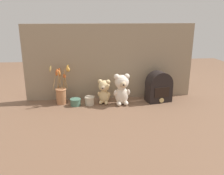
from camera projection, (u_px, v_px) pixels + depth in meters
name	position (u px, v px, depth m)	size (l,w,h in m)	color
ground_plane	(112.00, 104.00, 1.99)	(4.00, 4.00, 0.00)	brown
backdrop_wall	(110.00, 62.00, 2.06)	(1.47, 0.02, 0.65)	gray
teddy_bear_large	(122.00, 89.00, 1.95)	(0.14, 0.13, 0.26)	beige
teddy_bear_medium	(104.00, 91.00, 1.98)	(0.12, 0.11, 0.21)	#DBBC84
flower_vase	(61.00, 91.00, 1.98)	(0.18, 0.14, 0.33)	#AD7047
vintage_radio	(159.00, 87.00, 2.03)	(0.23, 0.15, 0.26)	black
decorative_tin_tall	(75.00, 102.00, 1.96)	(0.09, 0.09, 0.06)	#47705B
decorative_tin_short	(90.00, 101.00, 1.97)	(0.08, 0.08, 0.07)	beige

